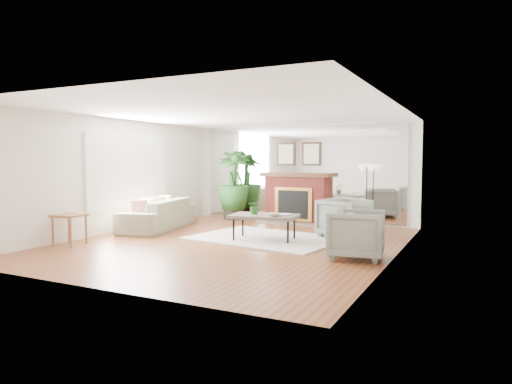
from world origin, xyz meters
The scene contains 18 objects.
ground centered at (0.00, 0.00, 0.00)m, with size 7.00×7.00×0.00m, color brown.
wall_left centered at (-2.99, 0.00, 1.25)m, with size 0.02×7.00×2.50m, color silver.
wall_right centered at (2.99, 0.00, 1.25)m, with size 0.02×7.00×2.50m, color silver.
wall_back centered at (0.00, 3.49, 1.25)m, with size 6.00×0.02×2.50m, color silver.
mirror_panel centered at (0.00, 3.47, 1.25)m, with size 5.40×0.04×2.40m, color silver.
window_panel centered at (-2.96, 0.40, 1.35)m, with size 0.04×2.40×1.50m, color #B2E09E.
fireplace centered at (0.00, 3.26, 0.66)m, with size 1.85×0.83×2.05m.
area_rug centered at (0.37, 0.67, 0.02)m, with size 2.87×2.05×0.03m, color beige.
coffee_table centered at (0.43, 0.46, 0.48)m, with size 1.41×0.95×0.52m.
sofa centered at (-2.45, 0.78, 0.35)m, with size 2.38×0.93×0.70m, color gray.
armchair_back centered at (1.75, 1.53, 0.40)m, with size 0.86×0.89×0.81m, color gray.
armchair_front centered at (2.46, -0.32, 0.40)m, with size 0.85×0.88×0.80m, color gray.
side_table centered at (-2.65, -1.56, 0.49)m, with size 0.57×0.57×0.58m.
potted_ficus centered at (-1.74, 3.10, 0.99)m, with size 1.14×1.14×1.85m.
floor_lamp centered at (1.83, 3.10, 1.28)m, with size 0.49×0.27×1.49m.
tabletop_plant centered at (0.21, 0.50, 0.68)m, with size 0.28×0.24×0.31m, color #2A6224.
fruit_bowl centered at (0.69, 0.32, 0.55)m, with size 0.23×0.23×0.06m, color brown.
book centered at (0.71, 0.58, 0.53)m, with size 0.20×0.27×0.02m, color brown.
Camera 1 is at (4.25, -7.59, 1.59)m, focal length 32.00 mm.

